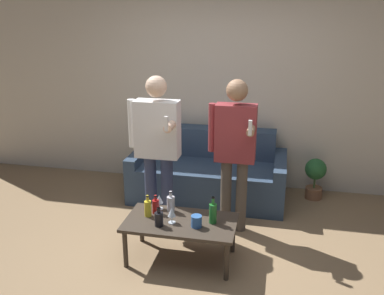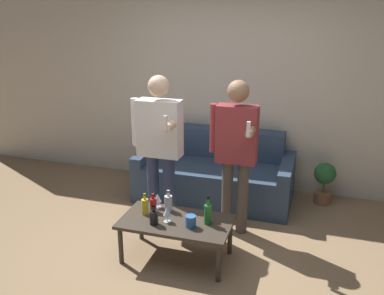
{
  "view_description": "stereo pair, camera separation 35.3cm",
  "coord_description": "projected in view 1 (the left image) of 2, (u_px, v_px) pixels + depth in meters",
  "views": [
    {
      "loc": [
        0.73,
        -3.24,
        2.28
      ],
      "look_at": [
        -0.1,
        0.6,
        0.95
      ],
      "focal_mm": 40.0,
      "sensor_mm": 36.0,
      "label": 1
    },
    {
      "loc": [
        1.07,
        -3.15,
        2.28
      ],
      "look_at": [
        -0.1,
        0.6,
        0.95
      ],
      "focal_mm": 40.0,
      "sensor_mm": 36.0,
      "label": 2
    }
  ],
  "objects": [
    {
      "name": "bottle_dark",
      "position": [
        156.0,
        206.0,
        4.02
      ],
      "size": [
        0.06,
        0.06,
        0.18
      ],
      "color": "#B21E1E",
      "rests_on": "coffee_table"
    },
    {
      "name": "bottle_green",
      "position": [
        159.0,
        219.0,
        3.79
      ],
      "size": [
        0.08,
        0.08,
        0.18
      ],
      "color": "black",
      "rests_on": "coffee_table"
    },
    {
      "name": "potted_plant",
      "position": [
        315.0,
        175.0,
        5.18
      ],
      "size": [
        0.26,
        0.26,
        0.51
      ],
      "color": "#936042",
      "rests_on": "ground_plane"
    },
    {
      "name": "person_standing_right",
      "position": [
        235.0,
        145.0,
        4.26
      ],
      "size": [
        0.48,
        0.41,
        1.6
      ],
      "color": "brown",
      "rests_on": "ground_plane"
    },
    {
      "name": "wine_glass_near",
      "position": [
        159.0,
        200.0,
        4.09
      ],
      "size": [
        0.07,
        0.07,
        0.15
      ],
      "color": "silver",
      "rests_on": "coffee_table"
    },
    {
      "name": "wall_back",
      "position": [
        224.0,
        82.0,
        5.35
      ],
      "size": [
        8.0,
        0.06,
        2.7
      ],
      "color": "beige",
      "rests_on": "ground_plane"
    },
    {
      "name": "ground_plane",
      "position": [
        188.0,
        268.0,
        3.88
      ],
      "size": [
        16.0,
        16.0,
        0.0
      ],
      "primitive_type": "plane",
      "color": "#997A56"
    },
    {
      "name": "couch",
      "position": [
        209.0,
        174.0,
        5.25
      ],
      "size": [
        1.84,
        0.88,
        0.81
      ],
      "color": "#334760",
      "rests_on": "ground_plane"
    },
    {
      "name": "bottle_yellow",
      "position": [
        213.0,
        213.0,
        3.83
      ],
      "size": [
        0.07,
        0.07,
        0.25
      ],
      "color": "#23752D",
      "rests_on": "coffee_table"
    },
    {
      "name": "bottle_red",
      "position": [
        148.0,
        208.0,
        3.96
      ],
      "size": [
        0.07,
        0.07,
        0.21
      ],
      "color": "yellow",
      "rests_on": "coffee_table"
    },
    {
      "name": "person_standing_left",
      "position": [
        157.0,
        142.0,
        4.36
      ],
      "size": [
        0.53,
        0.43,
        1.61
      ],
      "color": "navy",
      "rests_on": "ground_plane"
    },
    {
      "name": "bottle_orange",
      "position": [
        171.0,
        203.0,
        4.05
      ],
      "size": [
        0.08,
        0.08,
        0.21
      ],
      "color": "silver",
      "rests_on": "coffee_table"
    },
    {
      "name": "cup_on_table",
      "position": [
        196.0,
        221.0,
        3.78
      ],
      "size": [
        0.1,
        0.1,
        0.11
      ],
      "color": "#3366B2",
      "rests_on": "coffee_table"
    },
    {
      "name": "coffee_table",
      "position": [
        181.0,
        225.0,
        3.91
      ],
      "size": [
        1.02,
        0.56,
        0.4
      ],
      "color": "#3D3328",
      "rests_on": "ground_plane"
    },
    {
      "name": "wine_glass_far",
      "position": [
        172.0,
        212.0,
        3.83
      ],
      "size": [
        0.07,
        0.07,
        0.15
      ],
      "color": "silver",
      "rests_on": "coffee_table"
    }
  ]
}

